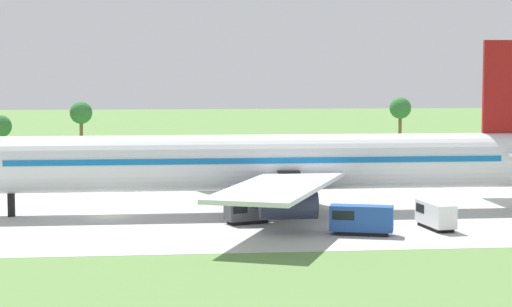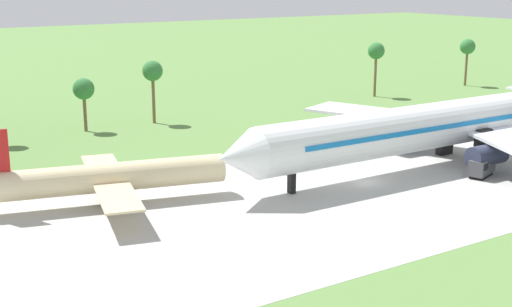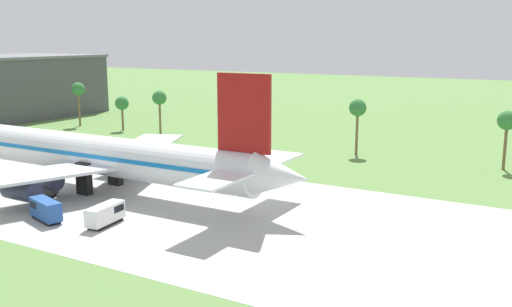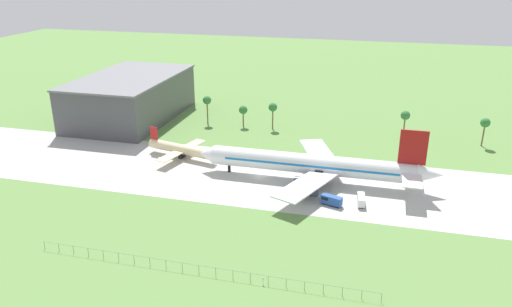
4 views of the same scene
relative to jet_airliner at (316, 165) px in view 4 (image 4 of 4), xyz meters
name	(u,v)px [view 4 (image 4 of 4)]	position (x,y,z in m)	size (l,w,h in m)	color
ground_plane	(259,177)	(-18.08, -1.37, -5.63)	(600.00, 600.00, 0.00)	#5B8442
taxiway_strip	(259,177)	(-18.08, -1.37, -5.62)	(320.00, 44.00, 0.02)	#B2B2AD
jet_airliner	(316,165)	(0.00, 0.00, 0.00)	(76.98, 53.22, 19.43)	white
regional_aircraft	(181,149)	(-48.86, 7.93, -2.45)	(26.93, 24.48, 9.66)	beige
baggage_tug	(361,200)	(15.08, -12.73, -4.17)	(2.66, 6.16, 2.73)	black
fuel_truck	(300,186)	(-3.57, -7.62, -4.31)	(5.00, 3.40, 2.46)	black
catering_van	(331,200)	(6.74, -15.46, -4.09)	(6.40, 3.72, 2.89)	black
perimeter_fence	(199,268)	(-18.08, -56.37, -4.18)	(80.10, 0.10, 2.10)	slate
no_stopping_sign	(263,280)	(-3.13, -56.68, -4.58)	(0.44, 0.08, 1.68)	gray
terminal_building	(131,97)	(-88.38, 46.56, 3.79)	(36.72, 61.20, 18.82)	#47474C
palm_tree_row	(318,111)	(-6.30, 47.55, 3.31)	(113.12, 3.60, 12.11)	brown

